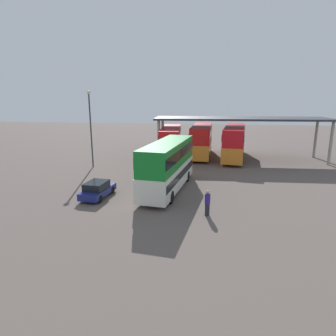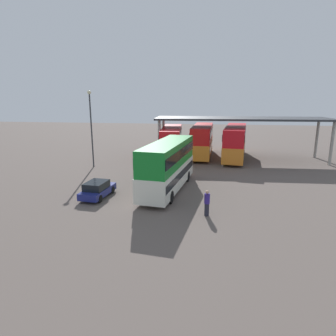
# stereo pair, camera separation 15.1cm
# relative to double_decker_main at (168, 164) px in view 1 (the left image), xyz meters

# --- Properties ---
(ground_plane) EXTENTS (140.00, 140.00, 0.00)m
(ground_plane) POSITION_rel_double_decker_main_xyz_m (-1.23, -3.25, -2.35)
(ground_plane) COLOR #5D514B
(double_decker_main) EXTENTS (3.71, 10.45, 4.29)m
(double_decker_main) POSITION_rel_double_decker_main_xyz_m (0.00, 0.00, 0.00)
(double_decker_main) COLOR silver
(double_decker_main) RESTS_ON ground_plane
(parked_hatchback) EXTENTS (1.99, 3.86, 1.35)m
(parked_hatchback) POSITION_rel_double_decker_main_xyz_m (-5.44, -2.77, -1.68)
(parked_hatchback) COLOR navy
(parked_hatchback) RESTS_ON ground_plane
(double_decker_near_canopy) EXTENTS (3.17, 10.42, 4.18)m
(double_decker_near_canopy) POSITION_rel_double_decker_main_xyz_m (-1.52, 13.62, -0.05)
(double_decker_near_canopy) COLOR orange
(double_decker_near_canopy) RESTS_ON ground_plane
(double_decker_mid_row) EXTENTS (2.90, 10.27, 4.30)m
(double_decker_mid_row) POSITION_rel_double_decker_main_xyz_m (2.46, 15.68, 0.01)
(double_decker_mid_row) COLOR orange
(double_decker_mid_row) RESTS_ON ground_plane
(double_decker_far_right) EXTENTS (3.85, 11.32, 4.33)m
(double_decker_far_right) POSITION_rel_double_decker_main_xyz_m (6.82, 14.69, 0.02)
(double_decker_far_right) COLOR orange
(double_decker_far_right) RESTS_ON ground_plane
(depot_canopy) EXTENTS (22.30, 6.82, 5.48)m
(depot_canopy) POSITION_rel_double_decker_main_xyz_m (7.48, 14.35, 2.79)
(depot_canopy) COLOR #33353A
(depot_canopy) RESTS_ON ground_plane
(lamppost_tall) EXTENTS (0.44, 0.44, 8.78)m
(lamppost_tall) POSITION_rel_double_decker_main_xyz_m (-10.02, 7.51, 3.09)
(lamppost_tall) COLOR #33353A
(lamppost_tall) RESTS_ON ground_plane
(pedestrian_waiting) EXTENTS (0.38, 0.38, 1.83)m
(pedestrian_waiting) POSITION_rel_double_decker_main_xyz_m (3.49, -5.32, -1.42)
(pedestrian_waiting) COLOR #262633
(pedestrian_waiting) RESTS_ON ground_plane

